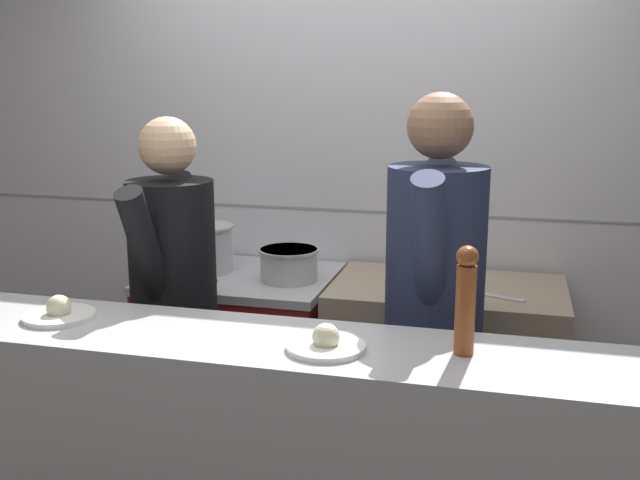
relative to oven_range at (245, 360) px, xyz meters
The scene contains 12 objects.
wall_back_tiled 1.05m from the oven_range, 42.08° to the left, with size 8.00×0.06×2.60m.
oven_range is the anchor object (origin of this frame).
prep_counter 0.98m from the oven_range, ahead, with size 1.04×0.65×0.90m.
stock_pot 0.59m from the oven_range, behind, with size 0.28×0.28×0.23m.
sauce_pot 0.58m from the oven_range, ahead, with size 0.28×0.28×0.15m.
mixing_bowl_steel 1.14m from the oven_range, ahead, with size 0.23×0.23×0.08m.
chefs_knife 1.22m from the oven_range, ahead, with size 0.33×0.15×0.02m.
plated_dish_main 1.36m from the oven_range, 99.28° to the right, with size 0.24×0.24×0.08m.
plated_dish_appetiser 1.57m from the oven_range, 59.76° to the right, with size 0.24×0.24×0.08m.
pepper_mill 1.80m from the oven_range, 46.50° to the right, with size 0.06×0.06×0.32m.
chef_head_cook 0.83m from the oven_range, 93.39° to the right, with size 0.34×0.73×1.67m.
chef_sous 1.29m from the oven_range, 32.76° to the right, with size 0.36×0.77×1.77m.
Camera 1 is at (0.80, -2.29, 1.83)m, focal length 42.00 mm.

